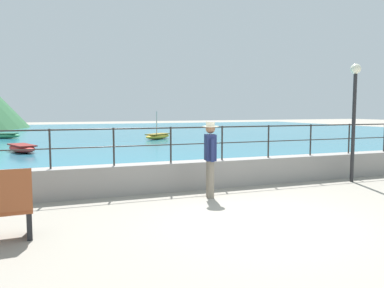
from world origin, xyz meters
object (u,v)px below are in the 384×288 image
object	(u,v)px
person_walking	(210,155)
boat_2	(3,136)
boat_1	(22,148)
boat_0	(158,136)
lamp_post	(354,103)

from	to	relation	value
person_walking	boat_2	xyz separation A→B (m)	(-6.37, 20.88, -0.72)
boat_1	boat_0	bearing A→B (deg)	34.02
person_walking	boat_0	xyz separation A→B (m)	(3.40, 16.58, -0.72)
lamp_post	boat_0	size ratio (longest dim) A/B	1.38
boat_1	boat_2	distance (m)	9.87
lamp_post	boat_0	distance (m)	16.40
person_walking	boat_2	distance (m)	21.85
boat_1	lamp_post	bearing A→B (deg)	-49.94
lamp_post	boat_2	world-z (taller)	lamp_post
boat_1	boat_2	size ratio (longest dim) A/B	1.00
person_walking	boat_1	xyz separation A→B (m)	(-4.62, 11.17, -0.72)
person_walking	boat_1	bearing A→B (deg)	112.46
boat_0	lamp_post	bearing A→B (deg)	-86.16
person_walking	boat_2	bearing A→B (deg)	106.97
boat_0	boat_2	xyz separation A→B (m)	(-9.78, 4.30, -0.01)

